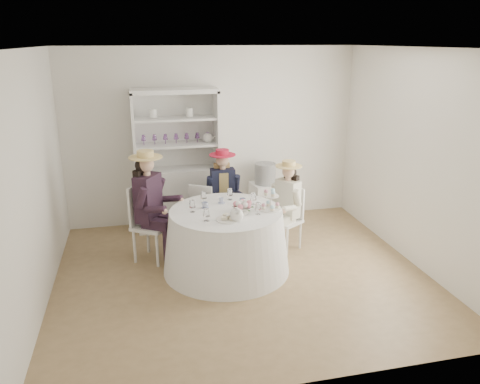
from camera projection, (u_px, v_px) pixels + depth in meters
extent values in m
plane|color=olive|center=(242.00, 275.00, 5.81)|extent=(4.50, 4.50, 0.00)
plane|color=white|center=(242.00, 48.00, 4.97)|extent=(4.50, 4.50, 0.00)
plane|color=white|center=(213.00, 137.00, 7.25)|extent=(4.50, 0.00, 4.50)
plane|color=white|center=(302.00, 238.00, 3.54)|extent=(4.50, 0.00, 4.50)
plane|color=white|center=(34.00, 183.00, 4.92)|extent=(0.00, 4.50, 4.50)
plane|color=white|center=(416.00, 159.00, 5.87)|extent=(0.00, 4.50, 4.50)
cone|color=white|center=(226.00, 241.00, 5.83)|extent=(1.59, 1.59, 0.78)
cylinder|color=white|center=(226.00, 211.00, 5.71)|extent=(1.39, 1.39, 0.02)
cube|color=silver|center=(179.00, 198.00, 7.16)|extent=(1.31, 0.67, 0.94)
cube|color=silver|center=(174.00, 128.00, 7.03)|extent=(1.24, 0.25, 1.15)
cube|color=silver|center=(174.00, 91.00, 6.66)|extent=(1.31, 0.67, 0.06)
cube|color=silver|center=(134.00, 132.00, 6.71)|extent=(0.12, 0.47, 1.15)
cube|color=silver|center=(217.00, 129.00, 6.97)|extent=(0.12, 0.47, 1.15)
cube|color=silver|center=(176.00, 145.00, 6.90)|extent=(1.22, 0.60, 0.03)
cube|color=silver|center=(175.00, 119.00, 6.78)|extent=(1.22, 0.60, 0.03)
sphere|color=white|center=(208.00, 138.00, 6.98)|extent=(0.15, 0.15, 0.15)
cube|color=silver|center=(265.00, 202.00, 7.45)|extent=(0.45, 0.45, 0.62)
cylinder|color=black|center=(265.00, 174.00, 7.30)|extent=(0.43, 0.43, 0.33)
cube|color=silver|center=(151.00, 226.00, 6.08)|extent=(0.58, 0.58, 0.04)
cylinder|color=silver|center=(157.00, 250.00, 5.95)|extent=(0.04, 0.04, 0.46)
cylinder|color=silver|center=(170.00, 240.00, 6.25)|extent=(0.04, 0.04, 0.46)
cylinder|color=silver|center=(135.00, 246.00, 6.06)|extent=(0.04, 0.04, 0.46)
cylinder|color=silver|center=(148.00, 237.00, 6.36)|extent=(0.04, 0.04, 0.46)
cube|color=silver|center=(137.00, 204.00, 6.05)|extent=(0.24, 0.35, 0.52)
cube|color=black|center=(148.00, 198.00, 5.97)|extent=(0.38, 0.43, 0.61)
cube|color=black|center=(156.00, 224.00, 5.93)|extent=(0.37, 0.31, 0.13)
cylinder|color=black|center=(167.00, 248.00, 5.98)|extent=(0.10, 0.10, 0.48)
cylinder|color=black|center=(142.00, 198.00, 5.74)|extent=(0.20, 0.18, 0.29)
cube|color=black|center=(163.00, 219.00, 6.10)|extent=(0.37, 0.31, 0.13)
cylinder|color=black|center=(174.00, 243.00, 6.15)|extent=(0.10, 0.10, 0.48)
cylinder|color=black|center=(159.00, 188.00, 6.12)|extent=(0.20, 0.18, 0.29)
cylinder|color=#D8A889|center=(147.00, 173.00, 5.87)|extent=(0.09, 0.09, 0.08)
sphere|color=#D8A889|center=(146.00, 165.00, 5.83)|extent=(0.20, 0.20, 0.20)
sphere|color=black|center=(143.00, 165.00, 5.85)|extent=(0.20, 0.20, 0.20)
cube|color=black|center=(142.00, 184.00, 5.94)|extent=(0.21, 0.26, 0.40)
cylinder|color=tan|center=(146.00, 157.00, 5.80)|extent=(0.42, 0.42, 0.01)
cylinder|color=tan|center=(145.00, 154.00, 5.79)|extent=(0.21, 0.21, 0.08)
cube|color=silver|center=(223.00, 210.00, 6.79)|extent=(0.38, 0.38, 0.04)
cylinder|color=silver|center=(215.00, 229.00, 6.69)|extent=(0.03, 0.03, 0.41)
cylinder|color=silver|center=(235.00, 227.00, 6.75)|extent=(0.03, 0.03, 0.41)
cylinder|color=silver|center=(212.00, 221.00, 6.97)|extent=(0.03, 0.03, 0.41)
cylinder|color=silver|center=(231.00, 220.00, 7.03)|extent=(0.03, 0.03, 0.41)
cube|color=silver|center=(221.00, 190.00, 6.87)|extent=(0.36, 0.03, 0.47)
cube|color=black|center=(223.00, 187.00, 6.70)|extent=(0.34, 0.19, 0.54)
cube|color=tan|center=(223.00, 187.00, 6.70)|extent=(0.13, 0.21, 0.47)
cube|color=black|center=(219.00, 208.00, 6.65)|extent=(0.13, 0.32, 0.11)
cylinder|color=black|center=(221.00, 230.00, 6.61)|extent=(0.09, 0.09, 0.43)
cylinder|color=black|center=(210.00, 184.00, 6.61)|extent=(0.09, 0.16, 0.26)
cube|color=black|center=(230.00, 208.00, 6.68)|extent=(0.13, 0.32, 0.11)
cylinder|color=black|center=(232.00, 229.00, 6.65)|extent=(0.09, 0.09, 0.43)
cylinder|color=black|center=(236.00, 183.00, 6.69)|extent=(0.09, 0.16, 0.26)
cylinder|color=#D8A889|center=(223.00, 168.00, 6.61)|extent=(0.08, 0.08, 0.07)
sphere|color=#D8A889|center=(222.00, 161.00, 6.58)|extent=(0.18, 0.18, 0.18)
sphere|color=tan|center=(222.00, 161.00, 6.62)|extent=(0.18, 0.18, 0.18)
cube|color=tan|center=(222.00, 175.00, 6.72)|extent=(0.23, 0.08, 0.36)
cylinder|color=red|center=(222.00, 155.00, 6.56)|extent=(0.37, 0.37, 0.01)
cylinder|color=red|center=(222.00, 152.00, 6.54)|extent=(0.19, 0.19, 0.07)
cube|color=silver|center=(286.00, 221.00, 6.43)|extent=(0.49, 0.49, 0.04)
cylinder|color=silver|center=(271.00, 235.00, 6.49)|extent=(0.03, 0.03, 0.39)
cylinder|color=silver|center=(287.00, 241.00, 6.30)|extent=(0.03, 0.03, 0.39)
cylinder|color=silver|center=(284.00, 230.00, 6.68)|extent=(0.03, 0.03, 0.39)
cylinder|color=silver|center=(300.00, 235.00, 6.49)|extent=(0.03, 0.03, 0.39)
cube|color=silver|center=(294.00, 202.00, 6.46)|extent=(0.21, 0.30, 0.45)
cube|color=beige|center=(288.00, 198.00, 6.34)|extent=(0.32, 0.37, 0.52)
cube|color=beige|center=(277.00, 217.00, 6.39)|extent=(0.32, 0.26, 0.11)
cylinder|color=beige|center=(270.00, 238.00, 6.38)|extent=(0.09, 0.09, 0.41)
cylinder|color=beige|center=(276.00, 192.00, 6.42)|extent=(0.17, 0.15, 0.25)
cube|color=beige|center=(286.00, 220.00, 6.28)|extent=(0.32, 0.26, 0.11)
cylinder|color=beige|center=(279.00, 241.00, 6.28)|extent=(0.09, 0.09, 0.41)
cylinder|color=beige|center=(297.00, 198.00, 6.17)|extent=(0.17, 0.15, 0.25)
cylinder|color=#D8A889|center=(288.00, 179.00, 6.25)|extent=(0.08, 0.08, 0.07)
sphere|color=#D8A889|center=(288.00, 172.00, 6.22)|extent=(0.17, 0.17, 0.17)
sphere|color=black|center=(290.00, 172.00, 6.25)|extent=(0.17, 0.17, 0.17)
cube|color=black|center=(291.00, 187.00, 6.34)|extent=(0.18, 0.22, 0.34)
cylinder|color=tan|center=(289.00, 166.00, 6.20)|extent=(0.36, 0.36, 0.01)
cylinder|color=tan|center=(289.00, 163.00, 6.18)|extent=(0.18, 0.18, 0.07)
cube|color=silver|center=(205.00, 214.00, 6.68)|extent=(0.50, 0.50, 0.04)
cylinder|color=silver|center=(219.00, 225.00, 6.84)|extent=(0.03, 0.03, 0.40)
cylinder|color=silver|center=(200.00, 223.00, 6.92)|extent=(0.03, 0.03, 0.40)
cylinder|color=silver|center=(211.00, 232.00, 6.57)|extent=(0.03, 0.03, 0.40)
cylinder|color=silver|center=(192.00, 230.00, 6.66)|extent=(0.03, 0.03, 0.40)
cube|color=silver|center=(200.00, 201.00, 6.46)|extent=(0.31, 0.20, 0.45)
imported|color=white|center=(205.00, 206.00, 5.78)|extent=(0.09, 0.09, 0.06)
imported|color=white|center=(221.00, 201.00, 5.95)|extent=(0.07, 0.07, 0.06)
imported|color=white|center=(243.00, 201.00, 5.92)|extent=(0.10, 0.10, 0.07)
imported|color=white|center=(242.00, 209.00, 5.66)|extent=(0.28, 0.28, 0.06)
sphere|color=pink|center=(248.00, 204.00, 5.66)|extent=(0.07, 0.07, 0.07)
sphere|color=white|center=(246.00, 203.00, 5.69)|extent=(0.07, 0.07, 0.07)
sphere|color=pink|center=(243.00, 203.00, 5.70)|extent=(0.07, 0.07, 0.07)
sphere|color=white|center=(240.00, 203.00, 5.68)|extent=(0.07, 0.07, 0.07)
sphere|color=pink|center=(238.00, 204.00, 5.65)|extent=(0.07, 0.07, 0.07)
sphere|color=white|center=(239.00, 206.00, 5.61)|extent=(0.07, 0.07, 0.07)
sphere|color=pink|center=(242.00, 206.00, 5.59)|extent=(0.07, 0.07, 0.07)
sphere|color=white|center=(245.00, 206.00, 5.59)|extent=(0.07, 0.07, 0.07)
sphere|color=pink|center=(247.00, 205.00, 5.62)|extent=(0.07, 0.07, 0.07)
sphere|color=white|center=(237.00, 215.00, 5.36)|extent=(0.16, 0.16, 0.16)
cylinder|color=white|center=(245.00, 214.00, 5.38)|extent=(0.09, 0.02, 0.08)
cylinder|color=white|center=(237.00, 208.00, 5.33)|extent=(0.04, 0.04, 0.02)
cylinder|color=white|center=(229.00, 219.00, 5.41)|extent=(0.29, 0.29, 0.01)
cube|color=beige|center=(224.00, 218.00, 5.37)|extent=(0.07, 0.04, 0.03)
cube|color=beige|center=(228.00, 216.00, 5.40)|extent=(0.08, 0.06, 0.03)
cube|color=beige|center=(233.00, 216.00, 5.43)|extent=(0.08, 0.07, 0.03)
cube|color=beige|center=(226.00, 215.00, 5.43)|extent=(0.08, 0.08, 0.03)
cube|color=beige|center=(232.00, 218.00, 5.37)|extent=(0.07, 0.08, 0.03)
cylinder|color=white|center=(270.00, 209.00, 5.74)|extent=(0.27, 0.27, 0.01)
cylinder|color=white|center=(270.00, 203.00, 5.71)|extent=(0.02, 0.02, 0.18)
cylinder|color=white|center=(271.00, 196.00, 5.68)|extent=(0.20, 0.20, 0.01)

